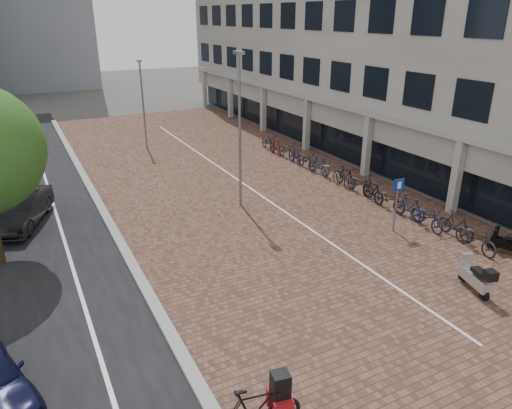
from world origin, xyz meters
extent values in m
plane|color=#474442|center=(0.00, 0.00, 0.00)|extent=(140.00, 140.00, 0.00)
cube|color=brown|center=(2.00, 12.00, 0.01)|extent=(14.50, 42.00, 0.04)
cube|color=black|center=(-9.00, 12.00, 0.01)|extent=(8.00, 50.00, 0.03)
cube|color=gray|center=(-5.10, 12.00, 0.07)|extent=(0.35, 42.00, 0.14)
cube|color=white|center=(-7.00, 12.00, 0.02)|extent=(0.12, 44.00, 0.00)
cube|color=white|center=(2.20, 12.00, 0.04)|extent=(0.10, 30.00, 0.00)
cube|color=#AAAAA5|center=(13.00, 16.00, 8.50)|extent=(8.00, 40.00, 13.00)
cube|color=black|center=(9.60, 16.00, 1.70)|extent=(0.15, 38.00, 3.20)
cube|color=#AAAAA5|center=(9.40, 16.00, 3.45)|extent=(1.60, 38.00, 0.30)
cube|color=#AAAAA5|center=(8.80, 4.00, 1.70)|extent=(0.35, 0.35, 3.40)
cube|color=#AAAAA5|center=(8.80, 10.00, 1.70)|extent=(0.35, 0.35, 3.40)
cube|color=#AAAAA5|center=(8.80, 16.00, 1.70)|extent=(0.35, 0.35, 3.40)
cube|color=#AAAAA5|center=(8.80, 22.00, 1.70)|extent=(0.35, 0.35, 3.40)
cube|color=#AAAAA5|center=(8.80, 28.00, 1.70)|extent=(0.35, 0.35, 3.40)
cube|color=#AAAAA5|center=(8.80, 34.00, 1.70)|extent=(0.35, 0.35, 3.40)
imported|color=black|center=(-8.37, 11.35, 0.72)|extent=(2.94, 4.62, 1.44)
cube|color=black|center=(-4.50, -2.74, 1.17)|extent=(0.42, 0.40, 0.56)
cube|color=maroon|center=(-4.28, -2.74, 0.68)|extent=(0.45, 0.19, 0.43)
cylinder|color=slate|center=(5.14, 3.68, 1.04)|extent=(0.07, 0.07, 2.08)
cube|color=navy|center=(5.14, 3.65, 2.03)|extent=(0.47, 0.08, 0.47)
cylinder|color=slate|center=(0.78, 9.08, 3.41)|extent=(0.12, 0.12, 6.82)
cylinder|color=slate|center=(-0.40, 21.22, 2.80)|extent=(0.12, 0.12, 5.60)
imported|color=black|center=(6.70, 1.00, 0.52)|extent=(0.88, 2.03, 1.04)
imported|color=black|center=(6.95, 2.15, 0.53)|extent=(0.50, 1.75, 1.05)
imported|color=#15173B|center=(6.56, 3.30, 0.52)|extent=(0.88, 2.03, 1.04)
imported|color=#141E39|center=(6.71, 4.45, 0.53)|extent=(0.58, 1.77, 1.05)
imported|color=#222227|center=(6.57, 5.60, 0.52)|extent=(0.74, 1.99, 1.04)
imported|color=black|center=(6.60, 6.75, 0.53)|extent=(0.74, 1.80, 1.05)
imported|color=#222228|center=(6.70, 7.90, 0.52)|extent=(1.01, 2.06, 1.04)
imported|color=black|center=(6.75, 9.05, 0.53)|extent=(0.56, 1.77, 1.05)
imported|color=#55514E|center=(6.61, 10.20, 0.52)|extent=(0.84, 2.02, 1.04)
imported|color=#171D3F|center=(6.70, 11.35, 0.53)|extent=(0.62, 1.78, 1.05)
imported|color=black|center=(6.59, 12.50, 0.52)|extent=(0.89, 2.03, 1.04)
imported|color=#121633|center=(6.59, 13.65, 0.53)|extent=(0.88, 1.81, 1.05)
imported|color=black|center=(6.63, 14.80, 0.52)|extent=(0.76, 2.00, 1.04)
imported|color=#431216|center=(6.53, 15.95, 0.53)|extent=(0.71, 1.80, 1.05)
imported|color=black|center=(6.59, 17.10, 0.52)|extent=(0.88, 2.03, 1.04)
camera|label=1|loc=(-7.91, -9.45, 8.28)|focal=33.23mm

